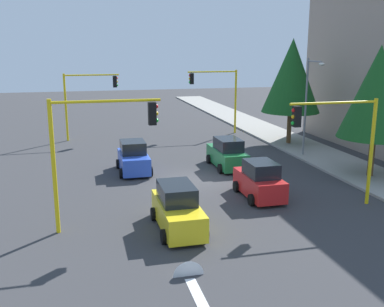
% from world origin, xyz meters
% --- Properties ---
extents(ground_plane, '(120.00, 120.00, 0.00)m').
position_xyz_m(ground_plane, '(0.00, 0.00, 0.00)').
color(ground_plane, '#353538').
extents(sidewalk_kerb, '(80.00, 4.00, 0.15)m').
position_xyz_m(sidewalk_kerb, '(-5.00, 10.50, 0.07)').
color(sidewalk_kerb, gray).
rests_on(sidewalk_kerb, ground).
extents(lane_arrow_near, '(2.40, 1.10, 1.10)m').
position_xyz_m(lane_arrow_near, '(11.51, -3.00, 0.01)').
color(lane_arrow_near, silver).
rests_on(lane_arrow_near, ground).
extents(traffic_signal_far_right, '(0.36, 4.59, 5.63)m').
position_xyz_m(traffic_signal_far_right, '(-14.00, -5.69, 3.99)').
color(traffic_signal_far_right, yellow).
rests_on(traffic_signal_far_right, ground).
extents(traffic_signal_near_left, '(0.36, 4.59, 5.32)m').
position_xyz_m(traffic_signal_near_left, '(6.00, 5.64, 3.78)').
color(traffic_signal_near_left, yellow).
rests_on(traffic_signal_near_left, ground).
extents(traffic_signal_far_left, '(0.36, 4.59, 5.77)m').
position_xyz_m(traffic_signal_far_left, '(-14.00, 5.71, 4.08)').
color(traffic_signal_far_left, yellow).
rests_on(traffic_signal_far_left, ground).
extents(traffic_signal_near_right, '(0.36, 4.59, 5.69)m').
position_xyz_m(traffic_signal_near_right, '(6.00, -5.70, 4.03)').
color(traffic_signal_near_right, yellow).
rests_on(traffic_signal_near_right, ground).
extents(street_lamp_curbside, '(2.15, 0.28, 7.00)m').
position_xyz_m(street_lamp_curbside, '(-3.61, 9.20, 4.35)').
color(street_lamp_curbside, slate).
rests_on(street_lamp_curbside, ground).
extents(tree_roadside_near, '(4.31, 4.31, 7.87)m').
position_xyz_m(tree_roadside_near, '(2.00, 10.50, 5.17)').
color(tree_roadside_near, brown).
rests_on(tree_roadside_near, ground).
extents(tree_roadside_mid, '(4.60, 4.60, 8.43)m').
position_xyz_m(tree_roadside_mid, '(-8.00, 10.00, 5.54)').
color(tree_roadside_mid, brown).
rests_on(tree_roadside_mid, ground).
extents(car_green, '(4.17, 1.96, 1.98)m').
position_xyz_m(car_green, '(-2.40, 2.87, 0.90)').
color(car_green, '#1E7238').
rests_on(car_green, ground).
extents(car_yellow, '(4.17, 1.93, 1.98)m').
position_xyz_m(car_yellow, '(6.86, -2.48, 0.90)').
color(car_yellow, yellow).
rests_on(car_yellow, ground).
extents(car_red, '(3.69, 1.92, 1.98)m').
position_xyz_m(car_red, '(3.79, 2.58, 0.89)').
color(car_red, red).
rests_on(car_red, ground).
extents(car_blue, '(3.73, 2.01, 1.98)m').
position_xyz_m(car_blue, '(-2.79, -3.23, 0.90)').
color(car_blue, blue).
rests_on(car_blue, ground).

